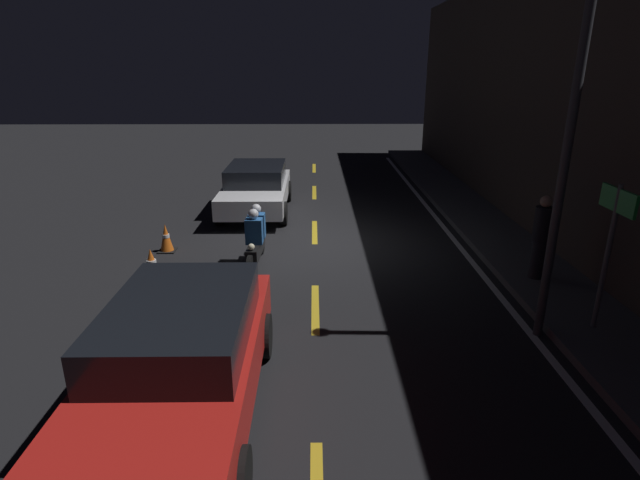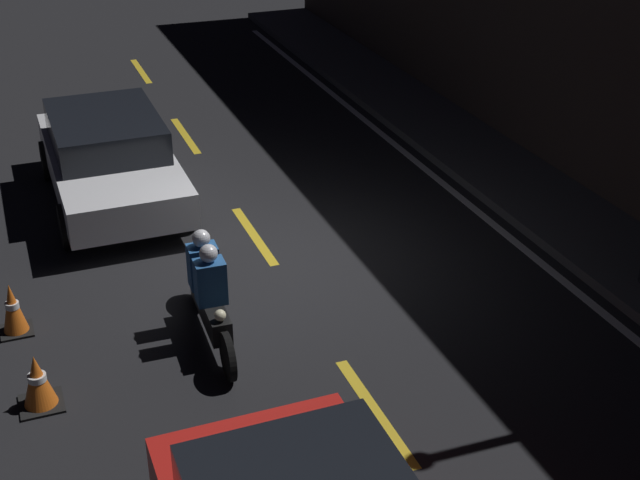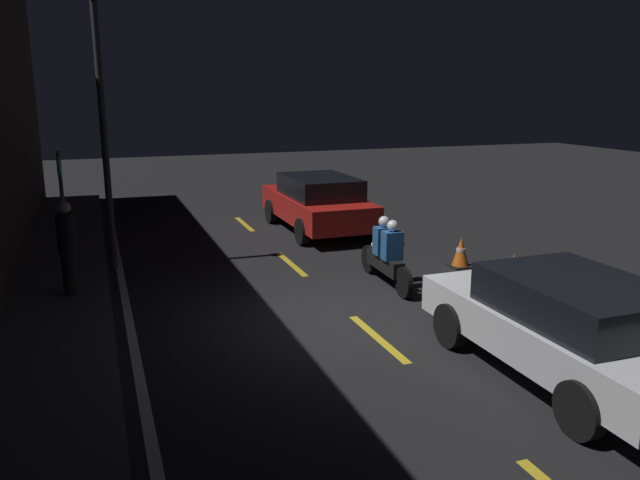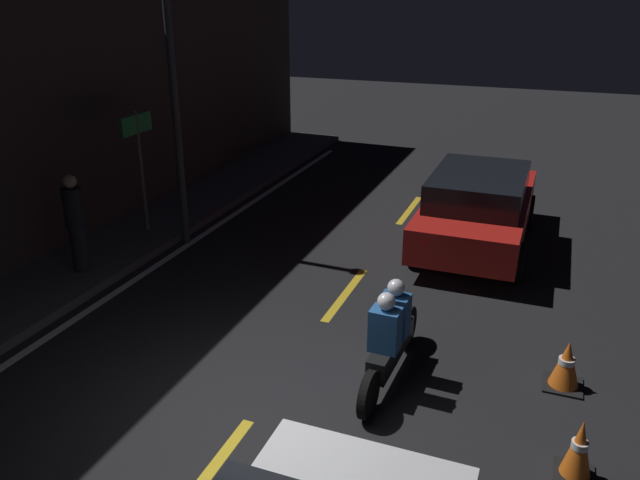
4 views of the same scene
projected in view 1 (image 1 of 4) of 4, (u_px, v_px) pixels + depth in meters
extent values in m
plane|color=black|center=(315.00, 244.00, 12.51)|extent=(56.00, 56.00, 0.00)
cube|color=#424244|center=(502.00, 241.00, 12.55)|extent=(28.00, 1.73, 0.15)
cube|color=#382D28|center=(563.00, 104.00, 11.46)|extent=(28.00, 0.30, 6.83)
cube|color=gold|center=(314.00, 168.00, 21.96)|extent=(2.00, 0.14, 0.01)
cube|color=gold|center=(314.00, 192.00, 17.71)|extent=(2.00, 0.14, 0.01)
cube|color=gold|center=(315.00, 232.00, 13.46)|extent=(2.00, 0.14, 0.01)
cube|color=gold|center=(315.00, 308.00, 9.21)|extent=(2.00, 0.14, 0.01)
cube|color=silver|center=(457.00, 244.00, 12.56)|extent=(25.20, 0.14, 0.01)
cube|color=silver|center=(256.00, 192.00, 15.13)|extent=(4.32, 1.85, 0.56)
cube|color=black|center=(256.00, 173.00, 15.15)|extent=(2.38, 1.67, 0.52)
cube|color=red|center=(280.00, 174.00, 17.10)|extent=(0.06, 0.20, 0.10)
cube|color=red|center=(245.00, 174.00, 17.08)|extent=(0.06, 0.20, 0.10)
cylinder|color=black|center=(284.00, 213.00, 13.96)|extent=(0.67, 0.18, 0.67)
cylinder|color=black|center=(219.00, 214.00, 13.94)|extent=(0.67, 0.18, 0.67)
cylinder|color=black|center=(288.00, 191.00, 16.49)|extent=(0.67, 0.18, 0.67)
cylinder|color=black|center=(234.00, 191.00, 16.47)|extent=(0.67, 0.18, 0.67)
cube|color=red|center=(180.00, 372.00, 6.14)|extent=(4.55, 1.86, 0.64)
cube|color=black|center=(180.00, 320.00, 6.16)|extent=(2.50, 1.67, 0.54)
cube|color=red|center=(250.00, 284.00, 8.21)|extent=(0.06, 0.20, 0.10)
cube|color=red|center=(177.00, 285.00, 8.19)|extent=(0.06, 0.20, 0.10)
cylinder|color=black|center=(265.00, 336.00, 7.59)|extent=(0.68, 0.18, 0.68)
cylinder|color=black|center=(145.00, 337.00, 7.56)|extent=(0.68, 0.18, 0.68)
cylinder|color=black|center=(250.00, 269.00, 10.20)|extent=(0.59, 0.10, 0.59)
cylinder|color=black|center=(261.00, 241.00, 11.83)|extent=(0.59, 0.12, 0.59)
cube|color=black|center=(256.00, 248.00, 10.97)|extent=(1.33, 0.29, 0.30)
sphere|color=#F2EABF|center=(251.00, 247.00, 10.37)|extent=(0.14, 0.14, 0.14)
cube|color=#265999|center=(254.00, 231.00, 10.74)|extent=(0.29, 0.37, 0.55)
sphere|color=silver|center=(253.00, 214.00, 10.61)|extent=(0.22, 0.22, 0.22)
cube|color=#265999|center=(257.00, 226.00, 11.11)|extent=(0.29, 0.37, 0.55)
sphere|color=silver|center=(256.00, 209.00, 10.99)|extent=(0.22, 0.22, 0.22)
cube|color=black|center=(167.00, 251.00, 12.05)|extent=(0.40, 0.40, 0.03)
cone|color=orange|center=(166.00, 237.00, 11.93)|extent=(0.31, 0.31, 0.66)
cylinder|color=white|center=(166.00, 236.00, 11.92)|extent=(0.17, 0.17, 0.08)
cube|color=black|center=(153.00, 277.00, 10.52)|extent=(0.48, 0.48, 0.03)
cone|color=orange|center=(151.00, 263.00, 10.41)|extent=(0.37, 0.37, 0.62)
cylinder|color=white|center=(151.00, 262.00, 10.40)|extent=(0.20, 0.20, 0.07)
cylinder|color=black|center=(537.00, 259.00, 10.06)|extent=(0.28, 0.28, 0.79)
cylinder|color=black|center=(543.00, 224.00, 9.82)|extent=(0.34, 0.34, 0.70)
sphere|color=tan|center=(546.00, 201.00, 9.67)|extent=(0.23, 0.23, 0.23)
cylinder|color=#4C4C51|center=(607.00, 259.00, 7.87)|extent=(0.08, 0.08, 2.40)
cube|color=#198C33|center=(618.00, 200.00, 7.56)|extent=(0.90, 0.05, 0.36)
cylinder|color=#333338|center=(564.00, 171.00, 7.40)|extent=(0.14, 0.14, 5.50)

